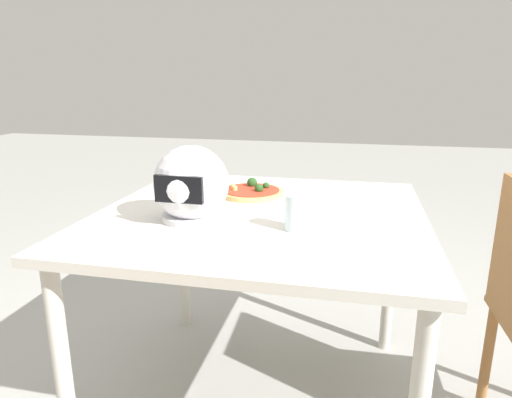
# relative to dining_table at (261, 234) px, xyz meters

# --- Properties ---
(dining_table) EXTENTS (1.09, 1.06, 0.76)m
(dining_table) POSITION_rel_dining_table_xyz_m (0.00, 0.00, 0.00)
(dining_table) COLOR beige
(dining_table) RESTS_ON ground
(pizza_plate) EXTENTS (0.29, 0.29, 0.01)m
(pizza_plate) POSITION_rel_dining_table_xyz_m (0.07, -0.16, 0.09)
(pizza_plate) COLOR white
(pizza_plate) RESTS_ON dining_table
(pizza) EXTENTS (0.24, 0.24, 0.05)m
(pizza) POSITION_rel_dining_table_xyz_m (0.07, -0.17, 0.11)
(pizza) COLOR tan
(pizza) RESTS_ON pizza_plate
(motorcycle_helmet) EXTENTS (0.24, 0.24, 0.24)m
(motorcycle_helmet) POSITION_rel_dining_table_xyz_m (0.20, 0.13, 0.20)
(motorcycle_helmet) COLOR silver
(motorcycle_helmet) RESTS_ON dining_table
(drinking_glass) EXTENTS (0.07, 0.07, 0.11)m
(drinking_glass) POSITION_rel_dining_table_xyz_m (-0.14, 0.16, 0.14)
(drinking_glass) COLOR silver
(drinking_glass) RESTS_ON dining_table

